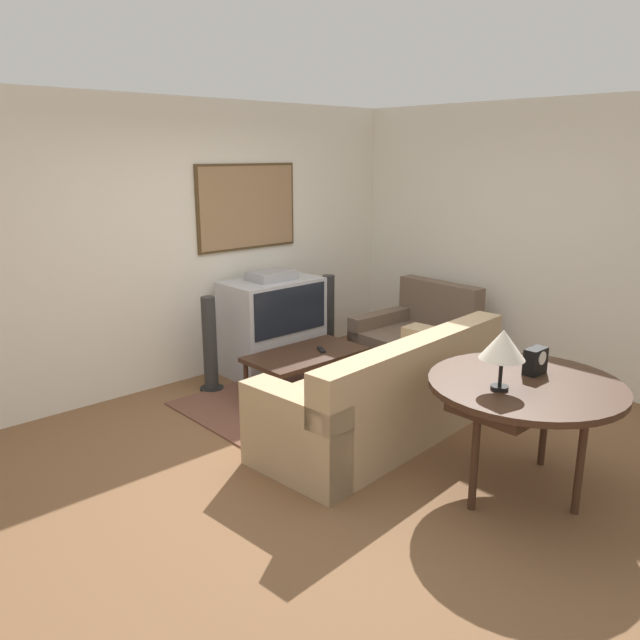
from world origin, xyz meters
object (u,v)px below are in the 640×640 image
Objects in this scene: armchair at (417,342)px; table_lamp at (503,345)px; console_table at (526,391)px; speaker_tower_left at (210,347)px; tv at (273,325)px; couch at (386,398)px; mantel_clock at (535,361)px; speaker_tower_right at (328,318)px; coffee_table at (306,357)px.

armchair is 2.74m from table_lamp.
speaker_tower_left is (-0.51, 2.96, -0.28)m from console_table.
tv reaches higher than couch.
armchair is at bearing -153.74° from couch.
tv is at bearing 80.26° from table_lamp.
console_table is 1.37× the size of speaker_tower_left.
tv is 2.99m from console_table.
armchair is 2.63× the size of table_lamp.
mantel_clock is (-0.08, -2.93, 0.36)m from tv.
speaker_tower_right is (-0.43, 0.91, 0.16)m from armchair.
couch is 1.25m from mantel_clock.
coffee_table is at bearing 92.81° from mantel_clock.
coffee_table is 6.20× the size of mantel_clock.
couch is at bearing -120.70° from speaker_tower_right.
table_lamp reaches higher than console_table.
speaker_tower_left is at bearing 99.82° from console_table.
speaker_tower_left reaches higher than couch.
table_lamp is at bearing -113.59° from speaker_tower_right.
tv is 0.77m from speaker_tower_left.
speaker_tower_left is (-0.47, 1.80, 0.11)m from couch.
tv is 2.95m from mantel_clock.
armchair is 1.02m from speaker_tower_right.
speaker_tower_left reaches higher than console_table.
coffee_table is at bearing 88.15° from console_table.
console_table is 3.14m from speaker_tower_right.
armchair is 5.74× the size of mantel_clock.
speaker_tower_left is at bearing -113.58° from armchair.
speaker_tower_right is (1.07, 1.80, 0.11)m from couch.
table_lamp is at bearing -98.24° from coffee_table.
console_table is (-1.45, -2.04, 0.43)m from armchair.
tv is 0.95× the size of coffee_table.
speaker_tower_right is at bearing -153.49° from armchair.
speaker_tower_right reaches higher than armchair.
mantel_clock is at bearing -76.63° from speaker_tower_left.
speaker_tower_left is at bearing 95.22° from table_lamp.
coffee_table is 2.25m from mantel_clock.
speaker_tower_left and speaker_tower_right have the same top height.
coffee_table is at bearing -50.63° from speaker_tower_left.
speaker_tower_right is (0.77, -0.02, -0.07)m from tv.
speaker_tower_right is at bearing 73.82° from mantel_clock.
speaker_tower_left is 1.54m from speaker_tower_right.
couch is 5.78× the size of table_lamp.
armchair is 0.82× the size of console_table.
armchair is 0.93× the size of coffee_table.
speaker_tower_right is at bearing 0.00° from speaker_tower_left.
coffee_table is (-0.18, -0.73, -0.12)m from tv.
tv is at bearing 85.07° from console_table.
coffee_table is 1.19m from speaker_tower_right.
speaker_tower_left is at bearing 103.37° from mantel_clock.
console_table is 3.01m from speaker_tower_left.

